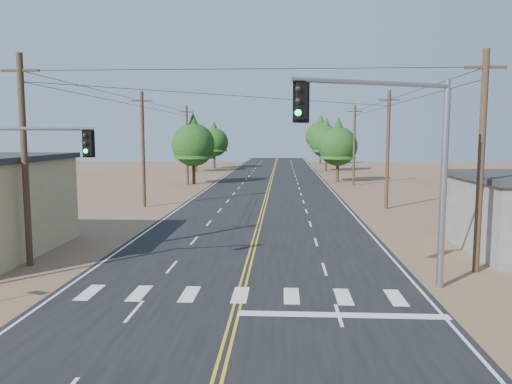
{
  "coord_description": "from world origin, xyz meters",
  "views": [
    {
      "loc": [
        1.63,
        -10.83,
        6.21
      ],
      "look_at": [
        0.34,
        13.1,
        3.5
      ],
      "focal_mm": 35.0,
      "sensor_mm": 36.0,
      "label": 1
    }
  ],
  "objects": [
    {
      "name": "tree_right_near",
      "position": [
        9.0,
        56.68,
        5.34
      ],
      "size": [
        5.23,
        5.23,
        8.72
      ],
      "color": "#3F2D1E",
      "rests_on": "ground"
    },
    {
      "name": "utility_pole_right_near",
      "position": [
        10.5,
        12.0,
        5.12
      ],
      "size": [
        1.8,
        0.3,
        10.0
      ],
      "color": "#4C3826",
      "rests_on": "ground"
    },
    {
      "name": "utility_pole_left_far",
      "position": [
        -10.5,
        52.0,
        5.12
      ],
      "size": [
        1.8,
        0.3,
        10.0
      ],
      "color": "#4C3826",
      "rests_on": "ground"
    },
    {
      "name": "road",
      "position": [
        0.0,
        30.0,
        0.01
      ],
      "size": [
        15.0,
        200.0,
        0.02
      ],
      "primitive_type": "cube",
      "color": "black",
      "rests_on": "ground"
    },
    {
      "name": "signal_mast_right",
      "position": [
        6.29,
        8.66,
        5.66
      ],
      "size": [
        6.35,
        3.06,
        8.38
      ],
      "rotation": [
        0.0,
        0.0,
        0.42
      ],
      "color": "gray",
      "rests_on": "ground"
    },
    {
      "name": "signal_mast_left",
      "position": [
        -9.63,
        8.68,
        4.48
      ],
      "size": [
        4.92,
        1.58,
        6.68
      ],
      "rotation": [
        0.0,
        0.0,
        0.28
      ],
      "color": "gray",
      "rests_on": "ground"
    },
    {
      "name": "utility_pole_left_mid",
      "position": [
        -10.5,
        32.0,
        5.12
      ],
      "size": [
        1.8,
        0.3,
        10.0
      ],
      "color": "#4C3826",
      "rests_on": "ground"
    },
    {
      "name": "utility_pole_right_far",
      "position": [
        10.5,
        52.0,
        5.12
      ],
      "size": [
        1.8,
        0.3,
        10.0
      ],
      "color": "#4C3826",
      "rests_on": "ground"
    },
    {
      "name": "utility_pole_left_near",
      "position": [
        -10.5,
        12.0,
        5.12
      ],
      "size": [
        1.8,
        0.3,
        10.0
      ],
      "color": "#4C3826",
      "rests_on": "ground"
    },
    {
      "name": "tree_left_far",
      "position": [
        -11.47,
        84.1,
        5.52
      ],
      "size": [
        5.42,
        5.42,
        9.03
      ],
      "color": "#3F2D1E",
      "rests_on": "ground"
    },
    {
      "name": "utility_pole_right_mid",
      "position": [
        10.5,
        32.0,
        5.12
      ],
      "size": [
        1.8,
        0.3,
        10.0
      ],
      "color": "#4C3826",
      "rests_on": "ground"
    },
    {
      "name": "tree_left_near",
      "position": [
        -9.86,
        52.92,
        5.62
      ],
      "size": [
        5.51,
        5.51,
        9.19
      ],
      "color": "#3F2D1E",
      "rests_on": "ground"
    },
    {
      "name": "tree_right_mid",
      "position": [
        9.22,
        77.75,
        5.77
      ],
      "size": [
        5.66,
        5.66,
        9.44
      ],
      "color": "#3F2D1E",
      "rests_on": "ground"
    },
    {
      "name": "tree_right_far",
      "position": [
        9.95,
        100.41,
        6.73
      ],
      "size": [
        6.6,
        6.6,
        11.0
      ],
      "color": "#3F2D1E",
      "rests_on": "ground"
    },
    {
      "name": "tree_left_mid",
      "position": [
        -13.48,
        75.43,
        5.05
      ],
      "size": [
        4.96,
        4.96,
        8.26
      ],
      "color": "#3F2D1E",
      "rests_on": "ground"
    }
  ]
}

